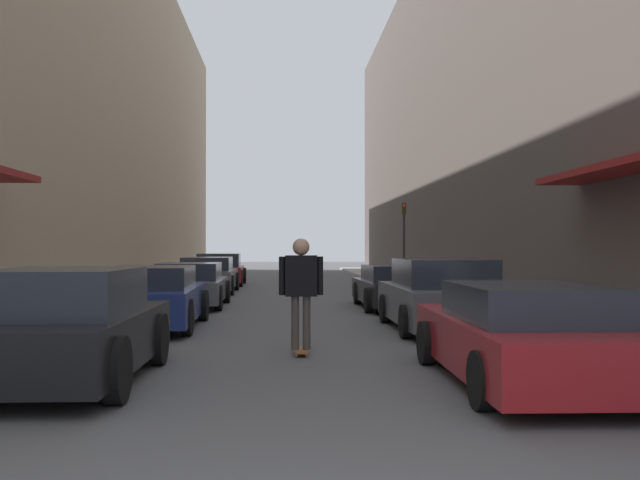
{
  "coord_description": "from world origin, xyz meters",
  "views": [
    {
      "loc": [
        -0.18,
        -2.93,
        1.65
      ],
      "look_at": [
        0.54,
        11.05,
        1.77
      ],
      "focal_mm": 40.0,
      "sensor_mm": 36.0,
      "label": 1
    }
  ],
  "objects_px": {
    "parked_car_right_0": "(523,335)",
    "parked_car_left_3": "(208,275)",
    "parked_car_left_4": "(220,270)",
    "traffic_light": "(404,234)",
    "skateboarder": "(301,283)",
    "parked_car_left_1": "(152,298)",
    "parked_car_left_2": "(190,285)",
    "parked_car_right_2": "(395,287)",
    "parked_car_right_1": "(441,296)",
    "parked_car_left_0": "(67,328)"
  },
  "relations": [
    {
      "from": "parked_car_left_3",
      "to": "parked_car_right_0",
      "type": "bearing_deg",
      "value": -71.89
    },
    {
      "from": "skateboarder",
      "to": "traffic_light",
      "type": "bearing_deg",
      "value": 75.18
    },
    {
      "from": "parked_car_left_3",
      "to": "traffic_light",
      "type": "height_order",
      "value": "traffic_light"
    },
    {
      "from": "parked_car_left_3",
      "to": "parked_car_right_2",
      "type": "height_order",
      "value": "parked_car_left_3"
    },
    {
      "from": "parked_car_right_0",
      "to": "skateboarder",
      "type": "height_order",
      "value": "skateboarder"
    },
    {
      "from": "parked_car_left_4",
      "to": "parked_car_right_2",
      "type": "xyz_separation_m",
      "value": [
        5.63,
        -11.54,
        -0.08
      ]
    },
    {
      "from": "parked_car_left_2",
      "to": "parked_car_right_0",
      "type": "xyz_separation_m",
      "value": [
        5.39,
        -11.07,
        -0.0
      ]
    },
    {
      "from": "parked_car_left_4",
      "to": "parked_car_right_0",
      "type": "height_order",
      "value": "parked_car_left_4"
    },
    {
      "from": "parked_car_right_2",
      "to": "parked_car_left_3",
      "type": "bearing_deg",
      "value": 130.41
    },
    {
      "from": "parked_car_left_2",
      "to": "parked_car_right_1",
      "type": "bearing_deg",
      "value": -45.09
    },
    {
      "from": "parked_car_left_1",
      "to": "parked_car_left_2",
      "type": "relative_size",
      "value": 1.05
    },
    {
      "from": "parked_car_left_2",
      "to": "skateboarder",
      "type": "xyz_separation_m",
      "value": [
        2.78,
        -8.6,
        0.51
      ]
    },
    {
      "from": "parked_car_right_2",
      "to": "parked_car_left_0",
      "type": "bearing_deg",
      "value": -118.92
    },
    {
      "from": "parked_car_left_3",
      "to": "parked_car_right_2",
      "type": "bearing_deg",
      "value": -49.59
    },
    {
      "from": "parked_car_left_3",
      "to": "parked_car_right_1",
      "type": "height_order",
      "value": "parked_car_right_1"
    },
    {
      "from": "parked_car_left_2",
      "to": "traffic_light",
      "type": "xyz_separation_m",
      "value": [
        7.25,
        8.27,
        1.55
      ]
    },
    {
      "from": "parked_car_left_3",
      "to": "traffic_light",
      "type": "relative_size",
      "value": 1.39
    },
    {
      "from": "traffic_light",
      "to": "parked_car_left_1",
      "type": "bearing_deg",
      "value": -118.95
    },
    {
      "from": "parked_car_left_2",
      "to": "parked_car_left_4",
      "type": "bearing_deg",
      "value": 90.91
    },
    {
      "from": "parked_car_right_1",
      "to": "parked_car_right_2",
      "type": "xyz_separation_m",
      "value": [
        -0.16,
        4.88,
        -0.1
      ]
    },
    {
      "from": "parked_car_right_2",
      "to": "traffic_light",
      "type": "distance_m",
      "value": 9.33
    },
    {
      "from": "parked_car_left_4",
      "to": "skateboarder",
      "type": "xyz_separation_m",
      "value": [
        2.96,
        -19.4,
        0.45
      ]
    },
    {
      "from": "parked_car_left_4",
      "to": "traffic_light",
      "type": "bearing_deg",
      "value": -18.79
    },
    {
      "from": "skateboarder",
      "to": "parked_car_right_0",
      "type": "bearing_deg",
      "value": -43.5
    },
    {
      "from": "parked_car_right_0",
      "to": "parked_car_right_2",
      "type": "height_order",
      "value": "parked_car_right_0"
    },
    {
      "from": "parked_car_left_3",
      "to": "parked_car_right_0",
      "type": "xyz_separation_m",
      "value": [
        5.53,
        -16.9,
        -0.03
      ]
    },
    {
      "from": "parked_car_left_0",
      "to": "parked_car_right_2",
      "type": "height_order",
      "value": "parked_car_left_0"
    },
    {
      "from": "parked_car_left_2",
      "to": "parked_car_left_3",
      "type": "xyz_separation_m",
      "value": [
        -0.14,
        5.82,
        0.03
      ]
    },
    {
      "from": "parked_car_right_0",
      "to": "parked_car_right_2",
      "type": "xyz_separation_m",
      "value": [
        0.07,
        10.32,
        -0.02
      ]
    },
    {
      "from": "traffic_light",
      "to": "parked_car_left_0",
      "type": "bearing_deg",
      "value": -111.05
    },
    {
      "from": "parked_car_left_4",
      "to": "parked_car_right_0",
      "type": "xyz_separation_m",
      "value": [
        5.56,
        -21.87,
        -0.06
      ]
    },
    {
      "from": "parked_car_right_1",
      "to": "parked_car_right_2",
      "type": "relative_size",
      "value": 0.98
    },
    {
      "from": "parked_car_left_4",
      "to": "traffic_light",
      "type": "relative_size",
      "value": 1.32
    },
    {
      "from": "parked_car_left_4",
      "to": "parked_car_right_1",
      "type": "distance_m",
      "value": 17.42
    },
    {
      "from": "parked_car_left_0",
      "to": "parked_car_left_3",
      "type": "xyz_separation_m",
      "value": [
        -0.06,
        16.6,
        -0.05
      ]
    },
    {
      "from": "parked_car_right_2",
      "to": "skateboarder",
      "type": "xyz_separation_m",
      "value": [
        -2.67,
        -7.85,
        0.53
      ]
    },
    {
      "from": "parked_car_right_2",
      "to": "skateboarder",
      "type": "height_order",
      "value": "skateboarder"
    },
    {
      "from": "parked_car_right_0",
      "to": "parked_car_left_3",
      "type": "bearing_deg",
      "value": 108.11
    },
    {
      "from": "parked_car_right_0",
      "to": "traffic_light",
      "type": "height_order",
      "value": "traffic_light"
    },
    {
      "from": "parked_car_left_2",
      "to": "parked_car_right_0",
      "type": "bearing_deg",
      "value": -64.06
    },
    {
      "from": "skateboarder",
      "to": "parked_car_left_0",
      "type": "bearing_deg",
      "value": -142.88
    },
    {
      "from": "parked_car_left_3",
      "to": "parked_car_left_0",
      "type": "bearing_deg",
      "value": -89.79
    },
    {
      "from": "parked_car_left_2",
      "to": "parked_car_left_3",
      "type": "height_order",
      "value": "parked_car_left_3"
    },
    {
      "from": "parked_car_left_1",
      "to": "parked_car_right_1",
      "type": "height_order",
      "value": "parked_car_right_1"
    },
    {
      "from": "parked_car_left_2",
      "to": "skateboarder",
      "type": "relative_size",
      "value": 2.38
    },
    {
      "from": "parked_car_right_1",
      "to": "parked_car_left_2",
      "type": "bearing_deg",
      "value": 134.91
    },
    {
      "from": "parked_car_left_3",
      "to": "parked_car_right_1",
      "type": "distance_m",
      "value": 12.82
    },
    {
      "from": "parked_car_left_1",
      "to": "parked_car_left_4",
      "type": "distance_m",
      "value": 15.83
    },
    {
      "from": "parked_car_left_1",
      "to": "parked_car_left_3",
      "type": "xyz_separation_m",
      "value": [
        -0.03,
        10.85,
        0.0
      ]
    },
    {
      "from": "parked_car_left_3",
      "to": "parked_car_left_4",
      "type": "bearing_deg",
      "value": 90.37
    }
  ]
}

